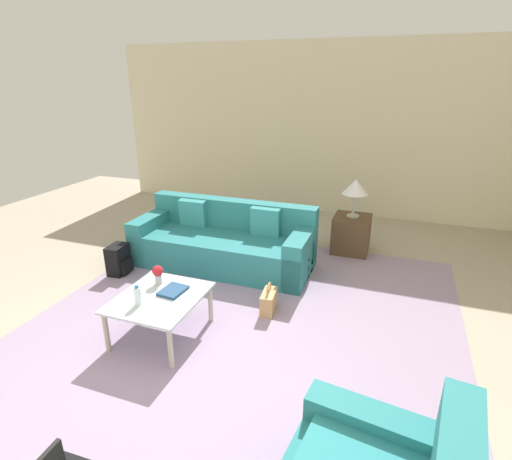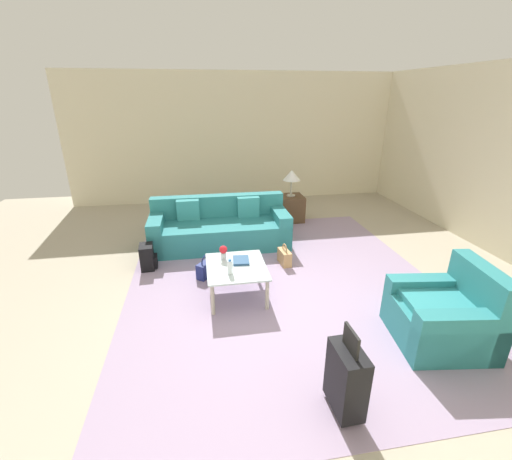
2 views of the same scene
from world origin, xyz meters
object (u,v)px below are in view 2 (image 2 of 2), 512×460
(coffee_table_book, at_px, (241,260))
(flower_vase, at_px, (223,251))
(coffee_table, at_px, (236,270))
(backpack_black, at_px, (148,257))
(couch, at_px, (220,228))
(water_bottle, at_px, (230,267))
(suitcase_black, at_px, (346,378))
(handbag_navy, at_px, (206,269))
(armchair, at_px, (447,317))
(handbag_tan, at_px, (284,257))
(side_table, at_px, (290,208))
(table_lamp, at_px, (292,176))

(coffee_table_book, distance_m, flower_vase, 0.27)
(coffee_table, distance_m, backpack_black, 1.64)
(couch, distance_m, water_bottle, 2.01)
(coffee_table_book, distance_m, suitcase_black, 2.21)
(couch, xyz_separation_m, backpack_black, (0.80, -1.19, -0.10))
(handbag_navy, bearing_deg, couch, 166.20)
(armchair, xyz_separation_m, handbag_tan, (-2.10, -1.30, -0.17))
(suitcase_black, bearing_deg, water_bottle, -156.04)
(couch, relative_size, coffee_table_book, 9.00)
(water_bottle, height_order, handbag_tan, water_bottle)
(backpack_black, bearing_deg, handbag_tan, 84.34)
(coffee_table_book, xyz_separation_m, handbag_navy, (-0.46, -0.48, -0.33))
(couch, xyz_separation_m, coffee_table_book, (1.68, 0.18, 0.17))
(armchair, bearing_deg, side_table, -170.70)
(couch, relative_size, flower_vase, 11.87)
(armchair, xyz_separation_m, backpack_black, (-2.31, -3.46, -0.11))
(water_bottle, xyz_separation_m, coffee_table_book, (-0.32, 0.18, -0.08))
(coffee_table, relative_size, coffee_table_book, 3.33)
(armchair, distance_m, coffee_table, 2.54)
(coffee_table_book, bearing_deg, table_lamp, 157.10)
(table_lamp, distance_m, handbag_tan, 2.28)
(couch, xyz_separation_m, table_lamp, (-1.00, 1.60, 0.69))
(armchair, relative_size, flower_vase, 5.12)
(armchair, distance_m, backpack_black, 4.16)
(coffee_table_book, xyz_separation_m, table_lamp, (-2.68, 1.42, 0.52))
(table_lamp, distance_m, suitcase_black, 4.91)
(backpack_black, bearing_deg, flower_vase, 55.59)
(flower_vase, bearing_deg, handbag_tan, 119.08)
(coffee_table_book, xyz_separation_m, flower_vase, (-0.10, -0.23, 0.11))
(water_bottle, xyz_separation_m, handbag_tan, (-0.99, 0.97, -0.41))
(coffee_table_book, height_order, handbag_tan, coffee_table_book)
(water_bottle, xyz_separation_m, handbag_navy, (-0.78, -0.30, -0.41))
(handbag_tan, bearing_deg, armchair, 31.88)
(water_bottle, distance_m, coffee_table_book, 0.38)
(water_bottle, distance_m, suitcase_black, 1.98)
(flower_vase, relative_size, handbag_navy, 0.57)
(armchair, distance_m, handbag_navy, 3.20)
(couch, height_order, suitcase_black, suitcase_black)
(suitcase_black, bearing_deg, table_lamp, 170.54)
(coffee_table, distance_m, flower_vase, 0.32)
(couch, distance_m, suitcase_black, 3.88)
(couch, distance_m, coffee_table_book, 1.69)
(coffee_table, xyz_separation_m, backpack_black, (-1.00, -1.29, -0.20))
(couch, distance_m, backpack_black, 1.43)
(handbag_navy, bearing_deg, side_table, 139.43)
(water_bottle, height_order, side_table, water_bottle)
(couch, height_order, backpack_black, couch)
(suitcase_black, bearing_deg, coffee_table_book, -163.70)
(coffee_table_book, height_order, suitcase_black, suitcase_black)
(water_bottle, distance_m, flower_vase, 0.42)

